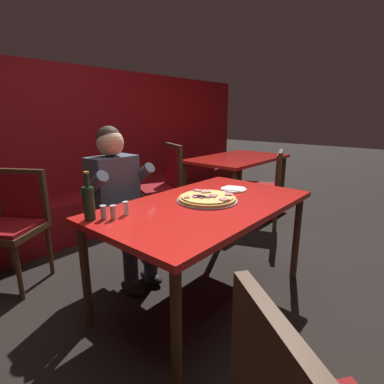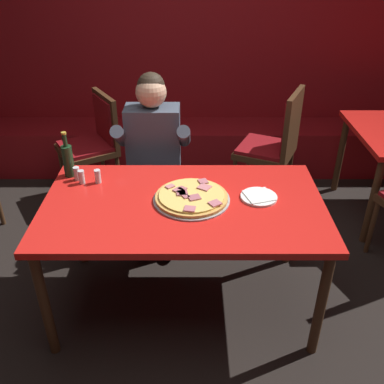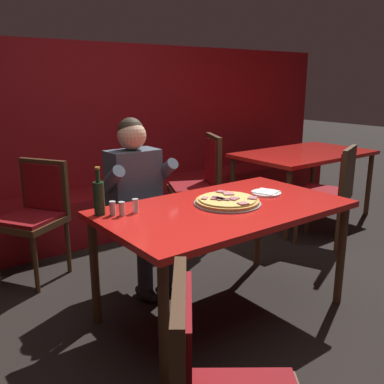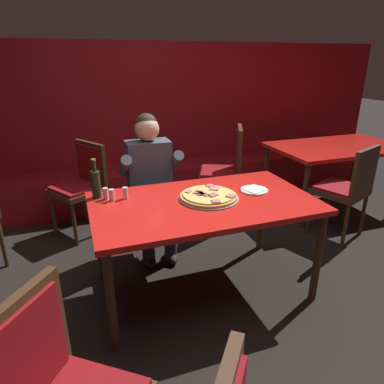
% 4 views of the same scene
% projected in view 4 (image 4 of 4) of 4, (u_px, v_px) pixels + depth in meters
% --- Properties ---
extents(ground_plane, '(24.00, 24.00, 0.00)m').
position_uv_depth(ground_plane, '(203.00, 288.00, 2.72)').
color(ground_plane, black).
extents(booth_wall_panel, '(6.80, 0.16, 1.90)m').
position_uv_depth(booth_wall_panel, '(141.00, 123.00, 4.29)').
color(booth_wall_panel, maroon).
rests_on(booth_wall_panel, ground_plane).
extents(booth_bench, '(6.46, 0.48, 0.46)m').
position_uv_depth(booth_bench, '(149.00, 185.00, 4.27)').
color(booth_bench, maroon).
rests_on(booth_bench, ground_plane).
extents(main_dining_table, '(1.59, 0.91, 0.75)m').
position_uv_depth(main_dining_table, '(204.00, 210.00, 2.47)').
color(main_dining_table, '#422816').
rests_on(main_dining_table, ground_plane).
extents(pizza, '(0.44, 0.44, 0.05)m').
position_uv_depth(pizza, '(209.00, 196.00, 2.48)').
color(pizza, '#9E9EA3').
rests_on(pizza, main_dining_table).
extents(plate_white_paper, '(0.21, 0.21, 0.02)m').
position_uv_depth(plate_white_paper, '(254.00, 190.00, 2.62)').
color(plate_white_paper, white).
rests_on(plate_white_paper, main_dining_table).
extents(beer_bottle, '(0.07, 0.07, 0.29)m').
position_uv_depth(beer_bottle, '(96.00, 183.00, 2.47)').
color(beer_bottle, '#19381E').
rests_on(beer_bottle, main_dining_table).
extents(shaker_parmesan, '(0.04, 0.04, 0.09)m').
position_uv_depth(shaker_parmesan, '(106.00, 194.00, 2.46)').
color(shaker_parmesan, silver).
rests_on(shaker_parmesan, main_dining_table).
extents(shaker_black_pepper, '(0.04, 0.04, 0.09)m').
position_uv_depth(shaker_black_pepper, '(125.00, 194.00, 2.47)').
color(shaker_black_pepper, silver).
rests_on(shaker_black_pepper, main_dining_table).
extents(shaker_oregano, '(0.04, 0.04, 0.09)m').
position_uv_depth(shaker_oregano, '(112.00, 196.00, 2.43)').
color(shaker_oregano, silver).
rests_on(shaker_oregano, main_dining_table).
extents(diner_seated_blue_shirt, '(0.53, 0.53, 1.27)m').
position_uv_depth(diner_seated_blue_shirt, '(151.00, 181.00, 3.00)').
color(diner_seated_blue_shirt, black).
rests_on(diner_seated_blue_shirt, ground_plane).
extents(dining_chair_by_booth, '(0.57, 0.57, 0.95)m').
position_uv_depth(dining_chair_by_booth, '(349.00, 185.00, 3.31)').
color(dining_chair_by_booth, '#422816').
rests_on(dining_chair_by_booth, ground_plane).
extents(dining_chair_far_left, '(0.61, 0.61, 0.93)m').
position_uv_depth(dining_chair_far_left, '(83.00, 181.00, 3.45)').
color(dining_chair_far_left, '#422816').
rests_on(dining_chair_far_left, ground_plane).
extents(dining_chair_near_right, '(0.58, 0.58, 1.03)m').
position_uv_depth(dining_chair_near_right, '(227.00, 166.00, 3.75)').
color(dining_chair_near_right, '#422816').
rests_on(dining_chair_near_right, ground_plane).
extents(background_dining_table, '(1.54, 0.91, 0.75)m').
position_uv_depth(background_dining_table, '(337.00, 151.00, 4.03)').
color(background_dining_table, '#422816').
rests_on(background_dining_table, ground_plane).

